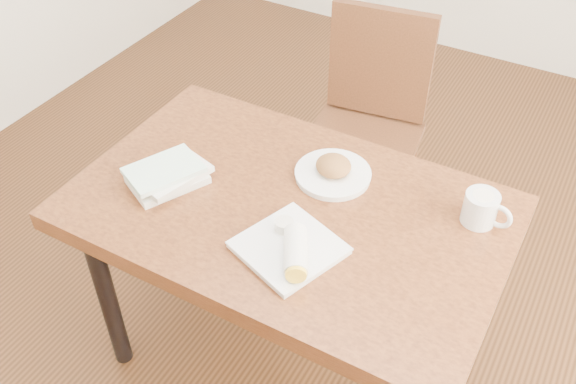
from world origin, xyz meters
The scene contains 7 objects.
ground centered at (0.00, 0.00, -0.01)m, with size 4.00×5.00×0.01m, color #472814.
table centered at (0.00, 0.00, 0.67)m, with size 1.24×0.78×0.75m.
chair_far centered at (-0.08, 0.79, 0.55)m, with size 0.47×0.47×0.95m.
plate_scone centered at (0.06, 0.17, 0.77)m, with size 0.23×0.23×0.07m.
coffee_mug centered at (0.49, 0.20, 0.80)m, with size 0.14×0.09×0.10m.
plate_burrito centered at (0.10, -0.16, 0.77)m, with size 0.31×0.31×0.08m.
book_stack centered at (-0.36, -0.09, 0.78)m, with size 0.23×0.26×0.06m.
Camera 1 is at (0.66, -1.17, 1.99)m, focal length 40.00 mm.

